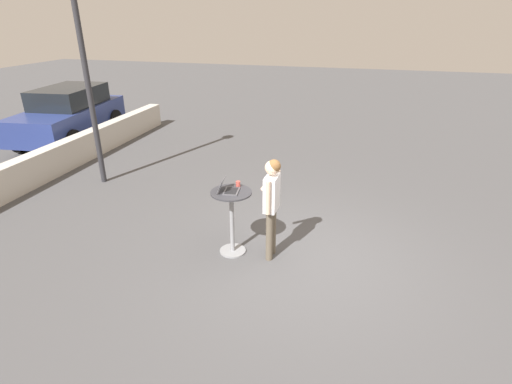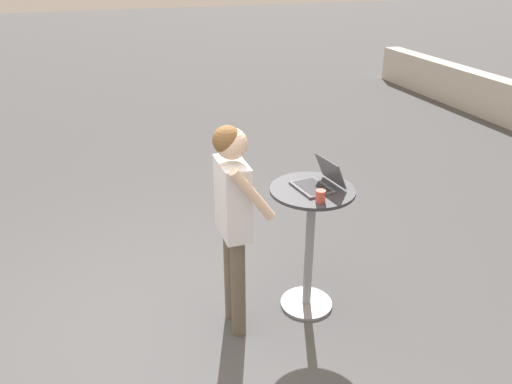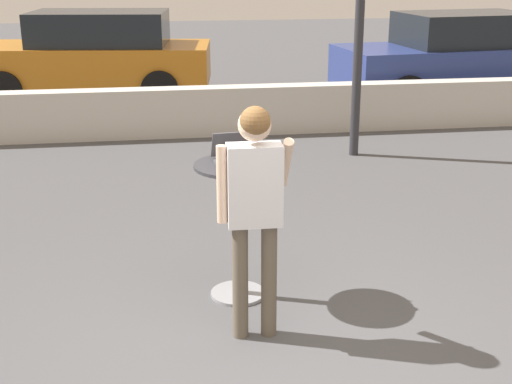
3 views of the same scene
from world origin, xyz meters
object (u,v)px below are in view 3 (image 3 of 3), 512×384
coffee_mug (267,159)px  parked_car_near_street (455,59)px  cafe_table (237,213)px  standing_person (254,196)px  parked_car_further_down (93,55)px  laptop (235,156)px

coffee_mug → parked_car_near_street: size_ratio=0.03×
cafe_table → coffee_mug: size_ratio=10.45×
standing_person → coffee_mug: bearing=72.8°
coffee_mug → standing_person: bearing=-107.2°
coffee_mug → parked_car_further_down: parked_car_further_down is taller
standing_person → parked_car_near_street: standing_person is taller
standing_person → parked_car_further_down: 9.09m
cafe_table → standing_person: bearing=-86.5°
cafe_table → laptop: 0.44m
coffee_mug → cafe_table: bearing=169.2°
laptop → coffee_mug: bearing=-22.1°
cafe_table → standing_person: (0.04, -0.63, 0.35)m
laptop → standing_person: (0.05, -0.69, -0.09)m
cafe_table → parked_car_further_down: (-1.60, 8.31, 0.11)m
laptop → standing_person: 0.69m
cafe_table → laptop: size_ratio=3.06×
coffee_mug → parked_car_further_down: (-1.82, 8.35, -0.32)m
laptop → parked_car_near_street: 8.16m
laptop → parked_car_further_down: bearing=100.9°
cafe_table → standing_person: standing_person is taller
cafe_table → parked_car_further_down: bearing=100.9°
cafe_table → parked_car_near_street: 8.19m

